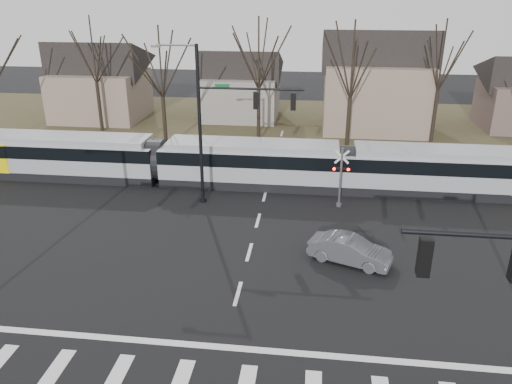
# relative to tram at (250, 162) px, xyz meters

# --- Properties ---
(ground) EXTENTS (140.00, 140.00, 0.00)m
(ground) POSITION_rel_tram_xyz_m (1.29, -16.00, -1.74)
(ground) COLOR black
(grass_verge) EXTENTS (140.00, 28.00, 0.01)m
(grass_verge) POSITION_rel_tram_xyz_m (1.29, 16.00, -1.74)
(grass_verge) COLOR #38331E
(grass_verge) RESTS_ON ground
(stop_line) EXTENTS (28.00, 0.35, 0.01)m
(stop_line) POSITION_rel_tram_xyz_m (1.29, -17.80, -1.74)
(stop_line) COLOR silver
(stop_line) RESTS_ON ground
(lane_dashes) EXTENTS (0.18, 30.00, 0.01)m
(lane_dashes) POSITION_rel_tram_xyz_m (1.29, -0.00, -1.74)
(lane_dashes) COLOR silver
(lane_dashes) RESTS_ON ground
(rail_pair) EXTENTS (90.00, 1.52, 0.06)m
(rail_pair) POSITION_rel_tram_xyz_m (1.29, -0.20, -1.71)
(rail_pair) COLOR #59595E
(rail_pair) RESTS_ON ground
(tram) EXTENTS (42.16, 3.13, 3.20)m
(tram) POSITION_rel_tram_xyz_m (0.00, 0.00, 0.00)
(tram) COLOR gray
(tram) RESTS_ON ground
(sedan) EXTENTS (4.25, 5.23, 1.40)m
(sedan) POSITION_rel_tram_xyz_m (6.60, -10.41, -1.04)
(sedan) COLOR #4C4D53
(sedan) RESTS_ON ground
(signal_pole_far) EXTENTS (9.28, 0.44, 10.20)m
(signal_pole_far) POSITION_rel_tram_xyz_m (-1.12, -3.50, 3.96)
(signal_pole_far) COLOR black
(signal_pole_far) RESTS_ON ground
(rail_crossing_signal) EXTENTS (1.08, 0.36, 4.00)m
(rail_crossing_signal) POSITION_rel_tram_xyz_m (6.29, -3.21, 0.14)
(rail_crossing_signal) COLOR #59595B
(rail_crossing_signal) RESTS_ON ground
(tree_row) EXTENTS (59.20, 7.20, 10.00)m
(tree_row) POSITION_rel_tram_xyz_m (3.29, 10.00, 3.26)
(tree_row) COLOR black
(tree_row) RESTS_ON ground
(house_a) EXTENTS (9.72, 8.64, 8.60)m
(house_a) POSITION_rel_tram_xyz_m (-18.71, 18.00, 2.72)
(house_a) COLOR #7E695B
(house_a) RESTS_ON ground
(house_b) EXTENTS (8.64, 7.56, 7.65)m
(house_b) POSITION_rel_tram_xyz_m (-3.71, 20.00, 2.23)
(house_b) COLOR gray
(house_b) RESTS_ON ground
(house_c) EXTENTS (10.80, 8.64, 10.10)m
(house_c) POSITION_rel_tram_xyz_m (10.29, 17.00, 3.49)
(house_c) COLOR #7E695B
(house_c) RESTS_ON ground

